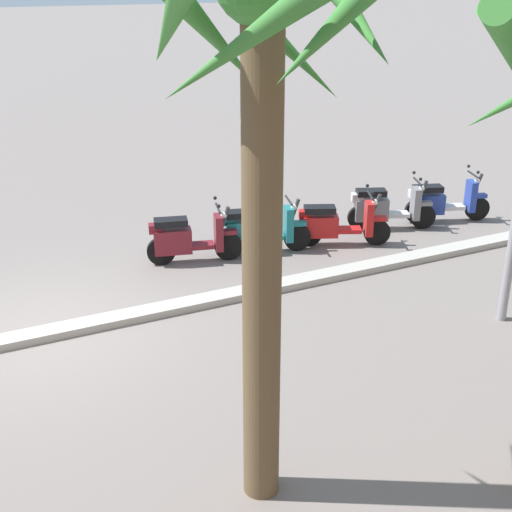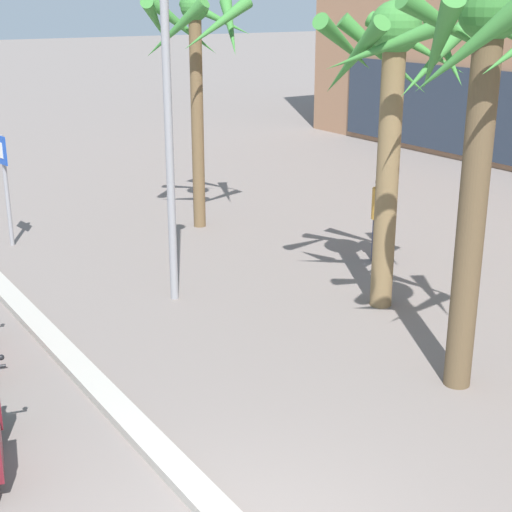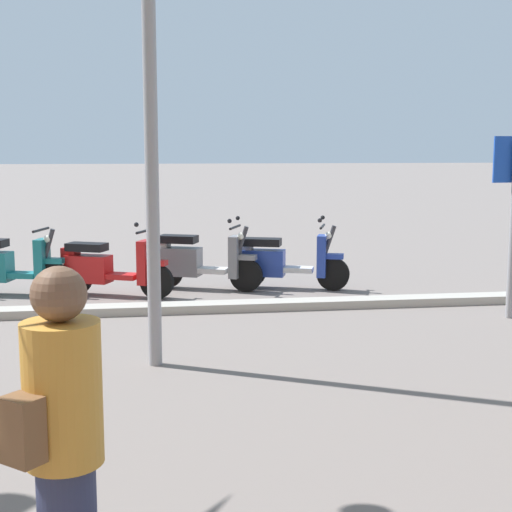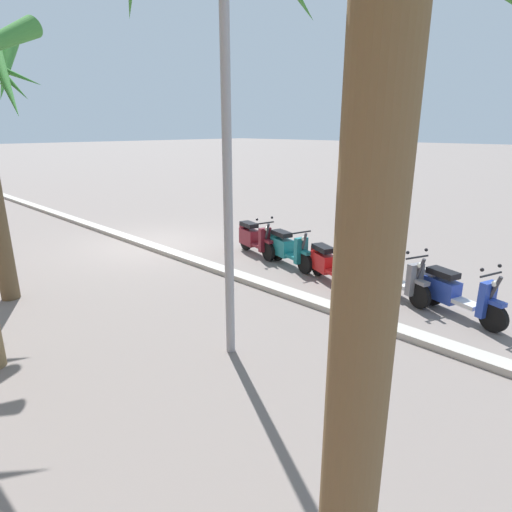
# 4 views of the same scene
# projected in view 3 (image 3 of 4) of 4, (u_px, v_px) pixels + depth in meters

# --- Properties ---
(scooter_blue_mid_front) EXTENTS (1.80, 0.84, 1.17)m
(scooter_blue_mid_front) POSITION_uv_depth(u_px,v_px,m) (282.00, 261.00, 11.88)
(scooter_blue_mid_front) COLOR black
(scooter_blue_mid_front) RESTS_ON ground
(scooter_grey_tail_end) EXTENTS (1.75, 0.89, 1.17)m
(scooter_grey_tail_end) POSITION_uv_depth(u_px,v_px,m) (197.00, 261.00, 11.82)
(scooter_grey_tail_end) COLOR black
(scooter_grey_tail_end) RESTS_ON ground
(scooter_red_far_back) EXTENTS (1.75, 0.92, 1.17)m
(scooter_red_far_back) POSITION_uv_depth(u_px,v_px,m) (106.00, 267.00, 11.29)
(scooter_red_far_back) COLOR black
(scooter_red_far_back) RESTS_ON ground
(scooter_teal_lead_nearest) EXTENTS (1.74, 0.75, 1.04)m
(scooter_teal_lead_nearest) POSITION_uv_depth(u_px,v_px,m) (6.00, 266.00, 11.36)
(scooter_teal_lead_nearest) COLOR black
(scooter_teal_lead_nearest) RESTS_ON ground
(pedestrian_by_palm_tree) EXTENTS (0.41, 0.43, 1.76)m
(pedestrian_by_palm_tree) POSITION_uv_depth(u_px,v_px,m) (64.00, 452.00, 3.22)
(pedestrian_by_palm_tree) COLOR #2D3351
(pedestrian_by_palm_tree) RESTS_ON ground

